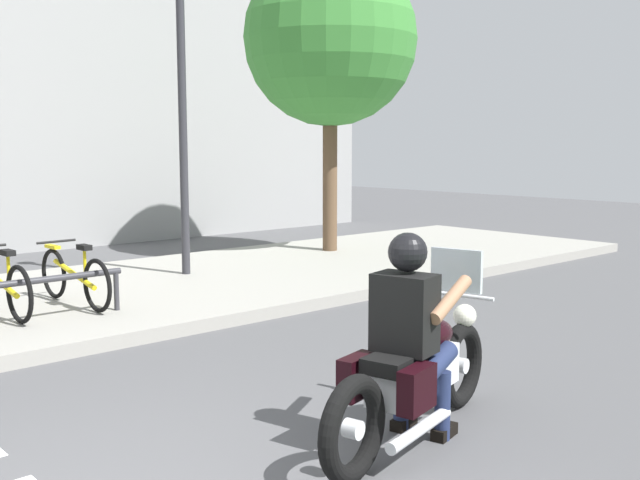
{
  "coord_description": "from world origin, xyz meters",
  "views": [
    {
      "loc": [
        -1.57,
        -3.42,
        2.02
      ],
      "look_at": [
        3.6,
        2.39,
        1.02
      ],
      "focal_mm": 41.64,
      "sensor_mm": 36.0,
      "label": 1
    }
  ],
  "objects_px": {
    "motorcycle": "(415,374)",
    "bicycle_7": "(74,277)",
    "bicycle_6": "(0,285)",
    "street_lamp": "(182,91)",
    "tree_near_rack": "(330,40)",
    "rider": "(410,323)"
  },
  "relations": [
    {
      "from": "motorcycle",
      "to": "rider",
      "type": "xyz_separation_m",
      "value": [
        -0.08,
        -0.01,
        0.37
      ]
    },
    {
      "from": "motorcycle",
      "to": "bicycle_6",
      "type": "height_order",
      "value": "motorcycle"
    },
    {
      "from": "bicycle_6",
      "to": "bicycle_7",
      "type": "xyz_separation_m",
      "value": [
        0.84,
        0.0,
        -0.01
      ]
    },
    {
      "from": "bicycle_6",
      "to": "rider",
      "type": "bearing_deg",
      "value": -79.03
    },
    {
      "from": "bicycle_6",
      "to": "street_lamp",
      "type": "bearing_deg",
      "value": 18.73
    },
    {
      "from": "rider",
      "to": "street_lamp",
      "type": "distance_m",
      "value": 6.67
    },
    {
      "from": "rider",
      "to": "bicycle_7",
      "type": "distance_m",
      "value": 5.08
    },
    {
      "from": "bicycle_6",
      "to": "bicycle_7",
      "type": "relative_size",
      "value": 0.96
    },
    {
      "from": "rider",
      "to": "tree_near_rack",
      "type": "xyz_separation_m",
      "value": [
        5.19,
        6.47,
        2.99
      ]
    },
    {
      "from": "street_lamp",
      "to": "motorcycle",
      "type": "bearing_deg",
      "value": -107.44
    },
    {
      "from": "bicycle_7",
      "to": "bicycle_6",
      "type": "bearing_deg",
      "value": -179.95
    },
    {
      "from": "bicycle_6",
      "to": "street_lamp",
      "type": "relative_size",
      "value": 0.35
    },
    {
      "from": "motorcycle",
      "to": "tree_near_rack",
      "type": "height_order",
      "value": "tree_near_rack"
    },
    {
      "from": "motorcycle",
      "to": "bicycle_6",
      "type": "distance_m",
      "value": 5.16
    },
    {
      "from": "street_lamp",
      "to": "tree_near_rack",
      "type": "height_order",
      "value": "tree_near_rack"
    },
    {
      "from": "rider",
      "to": "tree_near_rack",
      "type": "relative_size",
      "value": 0.27
    },
    {
      "from": "bicycle_6",
      "to": "street_lamp",
      "type": "xyz_separation_m",
      "value": [
        2.96,
        1.0,
        2.28
      ]
    },
    {
      "from": "motorcycle",
      "to": "bicycle_7",
      "type": "bearing_deg",
      "value": 92.47
    },
    {
      "from": "rider",
      "to": "bicycle_6",
      "type": "distance_m",
      "value": 5.17
    },
    {
      "from": "bicycle_6",
      "to": "street_lamp",
      "type": "height_order",
      "value": "street_lamp"
    },
    {
      "from": "motorcycle",
      "to": "bicycle_6",
      "type": "bearing_deg",
      "value": 101.83
    },
    {
      "from": "bicycle_7",
      "to": "tree_near_rack",
      "type": "distance_m",
      "value": 6.44
    }
  ]
}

